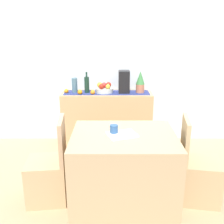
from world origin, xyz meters
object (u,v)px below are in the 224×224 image
Objects in this scene: sideboard_console at (108,119)px; wine_bottle at (87,85)px; potted_plant at (141,82)px; chair_near_window at (49,176)px; chair_by_corner at (198,176)px; coffee_cup at (114,130)px; coffee_maker at (125,82)px; ceramic_vase at (75,85)px; dining_table at (124,168)px; open_book at (122,135)px; fruit_bowl at (105,90)px.

wine_bottle reaches higher than sideboard_console.
chair_near_window is (-1.09, -1.39, -0.74)m from potted_plant.
chair_near_window is 1.00× the size of chair_by_corner.
chair_by_corner is (0.89, -0.01, -0.52)m from coffee_cup.
coffee_maker reaches higher than ceramic_vase.
open_book reaches higher than dining_table.
potted_plant reaches higher than chair_by_corner.
fruit_bowl is 0.29× the size of chair_near_window.
coffee_maker is 0.37× the size of chair_by_corner.
sideboard_console reaches higher than coffee_cup.
dining_table is (-0.30, -1.39, -0.63)m from potted_plant.
chair_by_corner is at bearing -0.75° from coffee_cup.
potted_plant is at bearing 73.79° from coffee_cup.
chair_near_window is at bearing -113.11° from sideboard_console.
chair_near_window is at bearing 179.88° from dining_table.
coffee_maker reaches higher than coffee_cup.
coffee_maker is 1.02× the size of potted_plant.
wine_bottle is at bearing 0.00° from ceramic_vase.
coffee_cup is (-0.16, -1.37, -0.22)m from coffee_maker.
sideboard_console is 5.13× the size of fruit_bowl.
chair_near_window reaches higher than open_book.
coffee_maker reaches higher than wine_bottle.
coffee_maker is 0.73m from ceramic_vase.
fruit_bowl is at bearing 95.48° from coffee_cup.
coffee_maker is 1.53m from dining_table.
sideboard_console is 4.15× the size of potted_plant.
coffee_maker is (0.29, 0.00, 0.13)m from fruit_bowl.
sideboard_console is 4.32× the size of wine_bottle.
coffee_maker is at bearing 0.00° from wine_bottle.
coffee_cup reaches higher than open_book.
ceramic_vase is at bearing 180.00° from coffee_maker.
open_book is at bearing -23.88° from coffee_cup.
open_book is (-0.32, -1.41, -0.25)m from potted_plant.
ceramic_vase is 1.65m from dining_table.
dining_table is (0.23, -1.39, -0.51)m from fruit_bowl.
coffee_cup is (-0.40, -1.37, -0.22)m from potted_plant.
dining_table is (0.49, -1.39, -0.60)m from wine_bottle.
wine_bottle is 0.79m from potted_plant.
fruit_bowl is 0.27m from wine_bottle.
coffee_cup is (0.10, -1.37, 0.37)m from sideboard_console.
potted_plant reaches higher than open_book.
sideboard_console is at bearing 78.53° from open_book.
open_book is (0.65, -1.41, -0.20)m from ceramic_vase.
ceramic_vase is at bearing 112.68° from coffee_cup.
fruit_bowl reaches higher than chair_near_window.
potted_plant is 0.36× the size of chair_by_corner.
chair_near_window is at bearing -121.40° from coffee_maker.
sideboard_console is at bearing 0.00° from fruit_bowl.
ceramic_vase is at bearing 180.00° from sideboard_console.
sideboard_console is 1.51m from chair_near_window.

